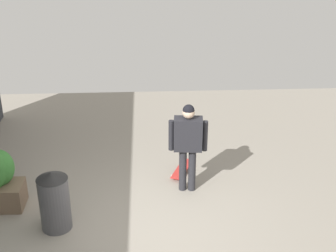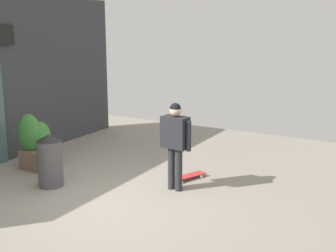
{
  "view_description": "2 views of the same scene",
  "coord_description": "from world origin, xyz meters",
  "px_view_note": "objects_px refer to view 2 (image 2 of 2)",
  "views": [
    {
      "loc": [
        -5.94,
        -0.09,
        4.51
      ],
      "look_at": [
        1.41,
        -0.47,
        1.1
      ],
      "focal_mm": 50.44,
      "sensor_mm": 36.0,
      "label": 1
    },
    {
      "loc": [
        -5.64,
        -4.48,
        2.97
      ],
      "look_at": [
        1.41,
        -0.47,
        1.1
      ],
      "focal_mm": 47.6,
      "sensor_mm": 36.0,
      "label": 2
    }
  ],
  "objects_px": {
    "skateboarder": "(175,137)",
    "planter_box_right": "(35,140)",
    "skateboard": "(188,176)",
    "trash_bin": "(50,160)"
  },
  "relations": [
    {
      "from": "skateboarder",
      "to": "planter_box_right",
      "type": "relative_size",
      "value": 1.38
    },
    {
      "from": "planter_box_right",
      "to": "skateboarder",
      "type": "bearing_deg",
      "value": -83.82
    },
    {
      "from": "skateboarder",
      "to": "skateboard",
      "type": "distance_m",
      "value": 1.11
    },
    {
      "from": "skateboard",
      "to": "skateboarder",
      "type": "bearing_deg",
      "value": -153.73
    },
    {
      "from": "skateboard",
      "to": "planter_box_right",
      "type": "relative_size",
      "value": 0.69
    },
    {
      "from": "skateboard",
      "to": "trash_bin",
      "type": "xyz_separation_m",
      "value": [
        -1.58,
        2.07,
        0.43
      ]
    },
    {
      "from": "skateboarder",
      "to": "trash_bin",
      "type": "xyz_separation_m",
      "value": [
        -0.97,
        2.11,
        -0.49
      ]
    },
    {
      "from": "skateboard",
      "to": "planter_box_right",
      "type": "bearing_deg",
      "value": 129.48
    },
    {
      "from": "skateboarder",
      "to": "trash_bin",
      "type": "relative_size",
      "value": 1.63
    },
    {
      "from": "skateboarder",
      "to": "planter_box_right",
      "type": "height_order",
      "value": "skateboarder"
    }
  ]
}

